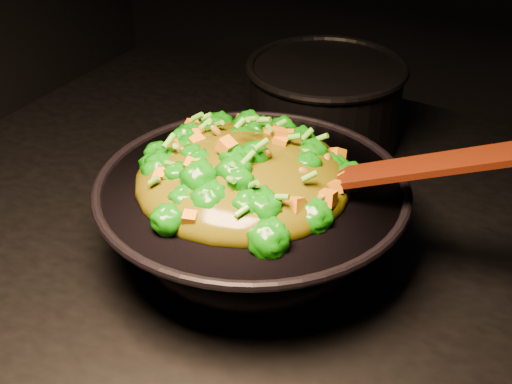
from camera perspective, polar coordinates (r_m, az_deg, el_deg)
The scene contains 4 objects.
wok at distance 0.89m, azimuth -0.32°, elevation -2.31°, with size 0.37×0.37×0.10m, color black, non-canonical shape.
stir_fry at distance 0.84m, azimuth -1.04°, elevation 3.33°, with size 0.26×0.26×0.09m, color #106607, non-canonical shape.
spatula at distance 0.81m, azimuth 11.38°, elevation 1.75°, with size 0.29×0.04×0.01m, color #3B1906.
back_pot at distance 1.14m, azimuth 5.54°, elevation 7.07°, with size 0.24×0.24×0.14m, color black.
Camera 1 is at (0.32, -0.71, 1.47)m, focal length 50.00 mm.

